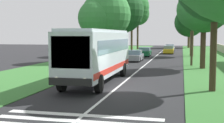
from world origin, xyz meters
name	(u,v)px	position (x,y,z in m)	size (l,w,h in m)	color
ground	(112,92)	(0.00, 0.00, 0.00)	(160.00, 160.00, 0.00)	#262628
grass_verge_left	(71,65)	(15.00, 8.20, 0.02)	(120.00, 8.00, 0.04)	#387533
grass_verge_right	(224,68)	(15.00, -8.20, 0.02)	(120.00, 8.00, 0.04)	#387533
centre_line	(143,66)	(15.00, 0.00, 0.00)	(110.00, 0.16, 0.01)	silver
coach_bus	(98,52)	(3.31, 1.80, 2.15)	(11.16, 2.62, 3.73)	silver
trailing_car_0	(135,56)	(21.29, 1.86, 0.67)	(4.30, 1.78, 1.43)	gray
trailing_car_1	(145,52)	(30.52, 1.72, 0.67)	(4.30, 1.78, 1.43)	#145933
trailing_car_2	(169,50)	(38.12, -1.69, 0.67)	(4.30, 1.78, 1.43)	gold
trailing_car_3	(170,48)	(46.27, -1.59, 0.67)	(4.30, 1.78, 1.43)	silver
roadside_tree_left_1	(137,15)	(53.17, 6.16, 8.01)	(6.45, 5.30, 10.79)	#3D2D1E
roadside_tree_left_2	(131,8)	(40.78, 5.56, 8.42)	(7.69, 6.62, 11.85)	#4C3826
roadside_tree_left_3	(105,16)	(20.31, 5.62, 5.75)	(7.55, 6.27, 9.01)	#3D2D1E
roadside_tree_left_4	(120,12)	(32.38, 6.00, 7.07)	(9.17, 7.45, 10.93)	brown
roadside_tree_right_0	(188,23)	(64.08, -5.50, 6.32)	(9.20, 7.45, 10.23)	brown
roadside_tree_right_2	(191,17)	(31.94, -5.34, 6.06)	(5.82, 4.71, 8.54)	brown
roadside_tree_right_3	(202,9)	(14.03, -5.87, 5.94)	(6.49, 5.18, 8.63)	#3D2D1E
utility_pole	(192,31)	(16.84, -5.05, 3.79)	(0.24, 1.40, 7.23)	#473828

